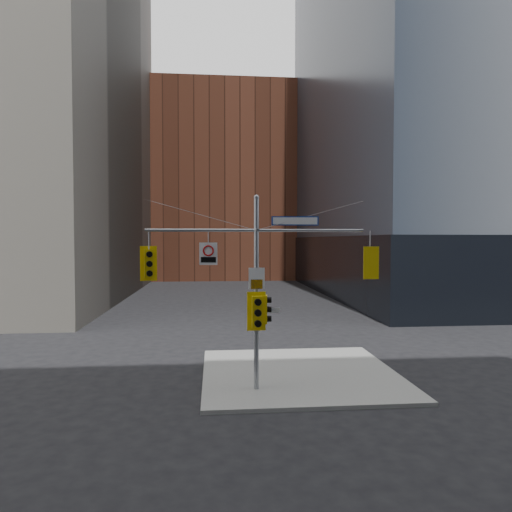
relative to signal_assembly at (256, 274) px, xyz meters
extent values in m
plane|color=black|center=(0.00, -1.99, -4.42)|extent=(160.00, 160.00, 0.00)
cube|color=gray|center=(2.00, 2.01, -4.34)|extent=(8.00, 8.00, 0.15)
cube|color=black|center=(28.00, 30.01, -1.42)|extent=(36.40, 36.40, 6.00)
cube|color=brown|center=(0.00, 56.01, 9.58)|extent=(26.00, 20.00, 28.00)
cylinder|color=#92959A|center=(0.00, 0.01, -0.82)|extent=(0.18, 0.18, 7.20)
sphere|color=#92959A|center=(0.00, 0.01, 2.78)|extent=(0.20, 0.20, 0.20)
cylinder|color=#92959A|center=(-2.00, 0.01, 1.58)|extent=(4.00, 0.11, 0.11)
cylinder|color=#92959A|center=(2.00, 0.01, 1.58)|extent=(4.00, 0.11, 0.11)
cylinder|color=#92959A|center=(0.00, -0.34, 1.58)|extent=(0.10, 0.70, 0.10)
cylinder|color=#92959A|center=(-2.00, 0.01, 2.13)|extent=(4.00, 0.02, 1.12)
cylinder|color=#92959A|center=(2.00, 0.01, 2.13)|extent=(4.00, 0.02, 1.12)
cube|color=#DBB80B|center=(-3.87, 0.01, 0.38)|extent=(0.37, 0.30, 1.02)
cube|color=#DBB80B|center=(-3.91, 0.18, 0.38)|extent=(0.60, 0.17, 1.26)
cylinder|color=black|center=(-3.82, -0.18, 0.72)|extent=(0.24, 0.20, 0.21)
cylinder|color=black|center=(-3.84, -0.11, 0.72)|extent=(0.18, 0.06, 0.18)
cylinder|color=black|center=(-3.82, -0.18, 0.38)|extent=(0.24, 0.20, 0.21)
cylinder|color=black|center=(-3.84, -0.11, 0.38)|extent=(0.18, 0.06, 0.18)
cylinder|color=black|center=(-3.82, -0.18, 0.04)|extent=(0.24, 0.20, 0.21)
cylinder|color=#0CE559|center=(-3.84, -0.11, 0.04)|extent=(0.18, 0.06, 0.18)
cube|color=#DBB80B|center=(4.28, 0.01, 0.38)|extent=(0.33, 0.24, 0.98)
cube|color=#DBB80B|center=(4.27, -0.16, 0.38)|extent=(0.58, 0.07, 1.21)
cylinder|color=black|center=(4.29, 0.19, 0.71)|extent=(0.21, 0.16, 0.21)
cylinder|color=black|center=(4.28, 0.12, 0.71)|extent=(0.18, 0.03, 0.18)
cylinder|color=black|center=(4.29, 0.19, 0.38)|extent=(0.21, 0.16, 0.21)
cylinder|color=black|center=(4.28, 0.12, 0.38)|extent=(0.18, 0.03, 0.18)
cylinder|color=black|center=(4.29, 0.19, 0.06)|extent=(0.21, 0.16, 0.21)
cylinder|color=black|center=(4.28, 0.12, 0.06)|extent=(0.18, 0.03, 0.18)
cube|color=#DBB80B|center=(0.28, 0.01, -1.32)|extent=(0.28, 0.36, 1.04)
cylinder|color=black|center=(0.48, -0.02, -0.97)|extent=(0.18, 0.24, 0.22)
cylinder|color=black|center=(0.40, -0.01, -0.97)|extent=(0.04, 0.19, 0.19)
cylinder|color=black|center=(0.48, -0.02, -1.32)|extent=(0.18, 0.24, 0.22)
cylinder|color=black|center=(0.40, -0.01, -1.32)|extent=(0.04, 0.19, 0.19)
cylinder|color=black|center=(0.48, -0.02, -1.67)|extent=(0.18, 0.24, 0.22)
cylinder|color=black|center=(0.40, -0.01, -1.67)|extent=(0.04, 0.19, 0.19)
cube|color=#DBB80B|center=(0.00, -0.27, -1.37)|extent=(0.38, 0.28, 1.15)
cube|color=#DBB80B|center=(-0.01, -0.08, -1.37)|extent=(0.68, 0.08, 1.43)
cylinder|color=black|center=(0.01, -0.49, -0.99)|extent=(0.25, 0.19, 0.24)
cylinder|color=black|center=(0.01, -0.40, -0.99)|extent=(0.21, 0.03, 0.21)
cylinder|color=black|center=(0.01, -0.49, -1.37)|extent=(0.25, 0.19, 0.24)
cylinder|color=black|center=(0.01, -0.40, -1.37)|extent=(0.21, 0.03, 0.21)
cylinder|color=black|center=(0.01, -0.49, -1.75)|extent=(0.25, 0.19, 0.24)
cylinder|color=black|center=(0.01, -0.40, -1.75)|extent=(0.21, 0.03, 0.21)
cube|color=navy|center=(1.43, 0.01, 1.93)|extent=(1.74, 0.15, 0.34)
cube|color=silver|center=(1.43, -0.02, 1.93)|extent=(1.63, 0.11, 0.26)
cube|color=silver|center=(-1.75, -0.01, 0.73)|extent=(0.65, 0.05, 0.81)
torus|color=#B20A0A|center=(-1.75, -0.03, 0.84)|extent=(0.40, 0.07, 0.40)
cube|color=black|center=(-1.75, -0.03, 0.52)|extent=(0.54, 0.03, 0.19)
cube|color=silver|center=(0.00, -0.11, -0.16)|extent=(0.59, 0.07, 0.77)
cube|color=#D88C00|center=(0.00, -0.13, -0.38)|extent=(0.43, 0.04, 0.34)
cube|color=silver|center=(0.45, 0.01, -1.36)|extent=(0.83, 0.10, 0.17)
cube|color=#145926|center=(0.00, 0.46, -1.69)|extent=(0.08, 0.69, 0.14)
camera|label=1|loc=(-1.56, -16.58, 1.22)|focal=32.00mm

